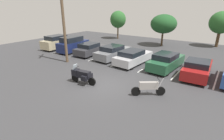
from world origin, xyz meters
TOP-DOWN VIEW (x-y plane):
  - ground at (0.00, 0.00)m, footprint 44.00×44.00m
  - motorcycle_touring at (-1.42, -0.65)m, footprint 2.20×1.02m
  - motorcycle_second at (3.56, 0.42)m, footprint 1.89×1.44m
  - parking_stripes at (-1.93, 6.16)m, footprint 23.97×4.67m
  - car_champagne at (-12.44, 5.83)m, footprint 2.06×4.53m
  - car_navy at (-9.34, 5.84)m, footprint 1.88×4.30m
  - car_charcoal at (-6.56, 6.05)m, footprint 2.14×4.39m
  - car_grey at (-3.30, 6.31)m, footprint 2.14×4.98m
  - car_silver at (-0.53, 5.83)m, footprint 2.25×4.89m
  - car_green at (2.75, 6.24)m, footprint 2.25×4.87m
  - car_red at (5.52, 5.85)m, footprint 2.11×4.66m
  - utility_pole at (-6.57, 2.36)m, footprint 1.27×1.44m
  - tree_rear at (5.72, 19.89)m, footprint 3.14×3.14m
  - tree_far_right at (-9.90, 17.35)m, footprint 2.78×2.78m
  - tree_center_left at (-1.18, 16.10)m, footprint 3.74×3.74m

SIDE VIEW (x-z plane):
  - ground at x=0.00m, z-range -0.10..0.00m
  - parking_stripes at x=-1.93m, z-range 0.00..0.01m
  - motorcycle_second at x=3.56m, z-range -0.05..1.20m
  - motorcycle_touring at x=-1.42m, z-range -0.04..1.41m
  - car_charcoal at x=-6.56m, z-range -0.01..1.44m
  - car_grey at x=-3.30m, z-range -0.02..1.48m
  - car_red at x=5.52m, z-range -0.02..1.48m
  - car_silver at x=-0.53m, z-range 0.00..1.46m
  - car_green at x=2.75m, z-range -0.03..1.51m
  - car_champagne at x=-12.44m, z-range -0.01..1.86m
  - car_navy at x=-9.34m, z-range -0.02..1.97m
  - tree_center_left at x=-1.18m, z-range 0.91..5.48m
  - tree_far_right at x=-9.90m, z-range 0.96..5.86m
  - tree_rear at x=5.72m, z-range 0.94..5.95m
  - utility_pole at x=-6.57m, z-range 0.14..8.36m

